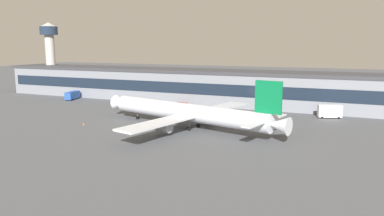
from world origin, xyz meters
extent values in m
plane|color=#4C4F54|center=(0.00, 0.00, 0.00)|extent=(600.00, 600.00, 0.00)
cube|color=gray|center=(0.00, 48.57, 5.97)|extent=(187.61, 18.91, 11.94)
cube|color=#38383D|center=(0.00, 48.57, 12.54)|extent=(191.36, 19.29, 1.20)
cube|color=#192333|center=(0.00, 39.07, 6.57)|extent=(183.86, 0.16, 4.30)
cylinder|color=silver|center=(12.74, 3.56, 4.48)|extent=(50.94, 17.09, 4.86)
cone|color=silver|center=(-13.55, 10.10, 4.48)|extent=(5.36, 5.54, 4.62)
cone|color=silver|center=(39.28, -3.04, 4.48)|extent=(6.25, 5.54, 4.38)
cube|color=#0C723F|center=(36.65, -2.39, 10.81)|extent=(6.73, 2.13, 7.78)
cube|color=silver|center=(34.88, -7.46, 5.21)|extent=(4.44, 9.08, 0.30)
cube|color=silver|center=(37.46, 2.93, 5.21)|extent=(4.44, 9.08, 0.30)
cube|color=silver|center=(11.31, -10.48, 4.00)|extent=(11.39, 23.84, 0.50)
cube|color=silver|center=(18.05, 16.63, 4.00)|extent=(11.39, 23.84, 0.50)
cylinder|color=#99999E|center=(11.18, -6.88, 2.26)|extent=(4.54, 3.56, 2.68)
cylinder|color=#99999E|center=(16.25, 13.52, 2.26)|extent=(4.54, 3.56, 2.68)
cylinder|color=black|center=(-6.17, 8.26, 0.55)|extent=(1.19, 0.75, 1.10)
cylinder|color=slate|center=(-6.17, 8.26, 1.85)|extent=(0.24, 0.24, 2.05)
cylinder|color=black|center=(14.70, 0.82, 0.55)|extent=(1.19, 0.75, 1.10)
cylinder|color=slate|center=(14.70, 0.82, 1.85)|extent=(0.24, 0.24, 2.05)
cylinder|color=black|center=(15.76, 5.07, 0.55)|extent=(1.19, 0.75, 1.10)
cylinder|color=slate|center=(15.76, 5.07, 1.85)|extent=(0.24, 0.24, 2.05)
cylinder|color=#B7B7B2|center=(-83.73, 52.36, 13.92)|extent=(4.48, 4.48, 27.83)
cylinder|color=#1E2D42|center=(-83.73, 52.36, 29.83)|extent=(8.50, 8.50, 4.00)
cone|color=#A5A5A5|center=(-83.73, 52.36, 32.83)|extent=(7.65, 7.65, 2.00)
cube|color=#2651A5|center=(-53.91, 33.18, 1.85)|extent=(4.66, 8.82, 3.00)
cube|color=black|center=(-53.38, 30.93, 2.45)|extent=(3.18, 3.45, 0.75)
cylinder|color=black|center=(-52.01, 30.61, 0.35)|extent=(0.45, 0.75, 0.70)
cylinder|color=black|center=(-54.46, 30.03, 0.35)|extent=(0.45, 0.75, 0.70)
cylinder|color=black|center=(-53.36, 36.33, 0.35)|extent=(0.45, 0.75, 0.70)
cylinder|color=black|center=(-55.81, 35.75, 0.35)|extent=(0.45, 0.75, 0.70)
cube|color=red|center=(-3.01, 33.52, 1.05)|extent=(5.31, 3.76, 1.40)
cube|color=black|center=(-4.28, 33.86, 1.33)|extent=(2.24, 2.75, 0.35)
cylinder|color=black|center=(-4.93, 32.82, 0.35)|extent=(0.75, 0.47, 0.70)
cylinder|color=black|center=(-4.33, 35.08, 0.35)|extent=(0.75, 0.47, 0.70)
cylinder|color=black|center=(-1.69, 31.95, 0.35)|extent=(0.75, 0.47, 0.70)
cylinder|color=black|center=(-1.08, 34.21, 0.35)|extent=(0.75, 0.47, 0.70)
cube|color=white|center=(48.74, 34.33, 2.25)|extent=(7.65, 4.59, 3.80)
cube|color=black|center=(46.85, 33.75, 3.01)|extent=(3.11, 3.02, 0.95)
cylinder|color=black|center=(46.68, 32.47, 0.35)|extent=(0.76, 0.49, 0.70)
cylinder|color=black|center=(45.99, 34.71, 0.35)|extent=(0.76, 0.49, 0.70)
cylinder|color=black|center=(51.50, 33.95, 0.35)|extent=(0.76, 0.49, 0.70)
cylinder|color=black|center=(50.81, 36.18, 0.35)|extent=(0.76, 0.49, 0.70)
cone|color=#F2590C|center=(-16.15, -5.00, 0.31)|extent=(0.50, 0.50, 0.62)
camera|label=1|loc=(53.96, -87.09, 22.93)|focal=34.07mm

